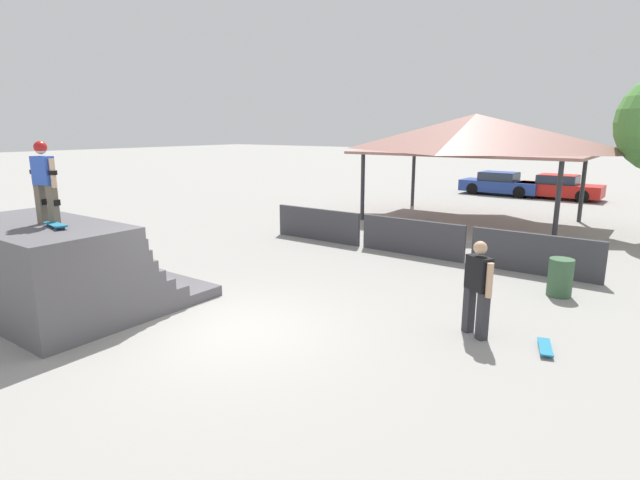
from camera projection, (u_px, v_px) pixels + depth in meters
ground_plane at (231, 330)px, 9.22m from camera, size 160.00×160.00×0.00m
quarter_pipe_ramp at (57, 271)px, 10.14m from camera, size 4.12×3.91×1.85m
skater_on_deck at (44, 177)px, 9.40m from camera, size 0.68×0.29×1.58m
skateboard_on_deck at (56, 225)px, 9.24m from camera, size 0.81×0.33×0.09m
bystander_walking at (478, 284)px, 8.80m from camera, size 0.65×0.47×1.74m
skateboard_on_ground at (545, 348)px, 8.36m from camera, size 0.41×0.80×0.09m
barrier_fence at (412, 237)px, 14.65m from camera, size 10.07×0.12×1.05m
pavilion_shelter at (475, 134)px, 19.45m from camera, size 8.57×5.49×4.21m
trash_bin at (560, 277)px, 11.04m from camera, size 0.52×0.52×0.85m
parked_car_blue at (500, 184)px, 27.95m from camera, size 4.26×1.82×1.27m
parked_car_red at (559, 187)px, 26.33m from camera, size 4.15×1.87×1.27m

